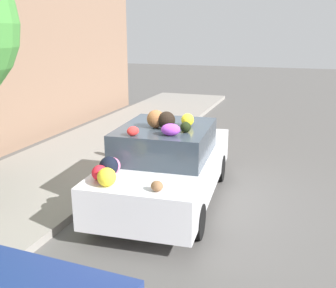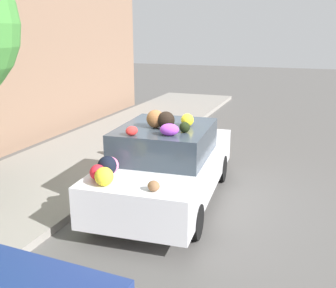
# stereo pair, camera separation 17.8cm
# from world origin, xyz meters

# --- Properties ---
(ground_plane) EXTENTS (60.00, 60.00, 0.00)m
(ground_plane) POSITION_xyz_m (0.00, 0.00, 0.00)
(ground_plane) COLOR #565451
(sidewalk_curb) EXTENTS (24.00, 3.20, 0.14)m
(sidewalk_curb) POSITION_xyz_m (0.00, 2.70, 0.07)
(sidewalk_curb) COLOR gray
(sidewalk_curb) RESTS_ON ground
(fire_hydrant) EXTENTS (0.20, 0.20, 0.70)m
(fire_hydrant) POSITION_xyz_m (1.59, 1.53, 0.48)
(fire_hydrant) COLOR gold
(fire_hydrant) RESTS_ON sidewalk_curb
(art_car) EXTENTS (4.25, 2.06, 1.82)m
(art_car) POSITION_xyz_m (-0.05, -0.15, 0.77)
(art_car) COLOR silver
(art_car) RESTS_ON ground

